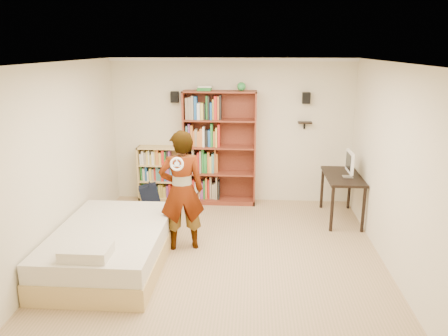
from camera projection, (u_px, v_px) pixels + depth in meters
The scene contains 14 objects.
ground at pixel (222, 258), 6.19m from camera, with size 4.50×5.00×0.01m, color tan.
room_shell at pixel (222, 136), 5.71m from camera, with size 4.52×5.02×2.71m.
crown_molding at pixel (222, 65), 5.47m from camera, with size 4.50×5.00×0.06m.
speaker_left at pixel (175, 97), 8.02m from camera, with size 0.14×0.12×0.20m, color black.
speaker_right at pixel (306, 98), 7.87m from camera, with size 0.14×0.12×0.20m, color black.
wall_shelf at pixel (305, 123), 8.00m from camera, with size 0.25×0.16×0.03m, color black.
tall_bookshelf at pixel (220, 148), 8.13m from camera, with size 1.34×0.39×2.13m, color brown, non-canonical shape.
low_bookshelf at pixel (161, 174), 8.38m from camera, with size 0.85×0.32×1.07m, color #DABD75, non-canonical shape.
computer_desk at pixel (341, 197), 7.50m from camera, with size 0.58×1.16×0.79m, color black, non-canonical shape.
imac at pixel (349, 164), 7.22m from camera, with size 0.09×0.44×0.44m, color white, non-canonical shape.
daybed at pixel (111, 242), 5.94m from camera, with size 1.45×2.23×0.66m, color silver, non-canonical shape.
person at pixel (182, 191), 6.29m from camera, with size 0.65×0.43×1.78m, color black.
wii_wheel at pixel (177, 164), 5.84m from camera, with size 0.19×0.19×0.03m, color white.
navy_bag at pixel (150, 196), 8.00m from camera, with size 0.36×0.23×0.49m, color black, non-canonical shape.
Camera 1 is at (0.40, -5.60, 2.90)m, focal length 35.00 mm.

